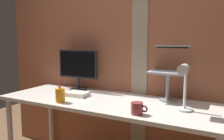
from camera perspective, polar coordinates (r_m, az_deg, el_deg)
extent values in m
cube|color=#9E563D|center=(2.22, 6.98, 6.49)|extent=(3.26, 0.12, 2.47)
cube|color=gray|center=(2.15, 6.91, 6.47)|extent=(0.16, 0.01, 2.47)
cube|color=silver|center=(1.99, -1.35, -7.93)|extent=(1.93, 0.68, 0.03)
cylinder|color=#B2B2B7|center=(2.47, -24.10, -14.72)|extent=(0.05, 0.05, 0.73)
cylinder|color=#B2B2B7|center=(2.83, -14.99, -11.53)|extent=(0.05, 0.05, 0.73)
cylinder|color=black|center=(2.40, -8.36, -4.82)|extent=(0.18, 0.18, 0.01)
cylinder|color=black|center=(2.39, -8.39, -3.31)|extent=(0.04, 0.04, 0.12)
cube|color=black|center=(2.36, -8.48, 1.50)|extent=(0.45, 0.04, 0.29)
cube|color=black|center=(2.34, -8.77, 1.45)|extent=(0.42, 0.00, 0.25)
cylinder|color=gray|center=(2.02, 13.64, -7.30)|extent=(0.14, 0.14, 0.01)
cylinder|color=gray|center=(1.99, 13.74, -4.07)|extent=(0.03, 0.03, 0.22)
cube|color=gray|center=(1.97, 13.84, -0.80)|extent=(0.28, 0.22, 0.01)
cube|color=#ADB2B7|center=(1.97, 13.85, -0.49)|extent=(0.31, 0.23, 0.01)
cube|color=#2D2D30|center=(1.99, 13.98, -0.21)|extent=(0.27, 0.14, 0.00)
cube|color=#ADB2B7|center=(2.11, 14.95, 3.14)|extent=(0.31, 0.08, 0.22)
cube|color=black|center=(2.10, 14.91, 3.07)|extent=(0.28, 0.06, 0.19)
cylinder|color=white|center=(1.77, 17.62, -9.40)|extent=(0.12, 0.12, 0.02)
cylinder|color=white|center=(1.73, 17.83, -4.08)|extent=(0.02, 0.02, 0.32)
cylinder|color=white|center=(1.62, 17.47, 0.18)|extent=(0.07, 0.11, 0.07)
cylinder|color=orange|center=(1.95, -12.85, -6.20)|extent=(0.08, 0.08, 0.12)
cylinder|color=red|center=(1.93, -13.00, -5.34)|extent=(0.02, 0.01, 0.16)
cylinder|color=red|center=(1.94, -12.85, -5.54)|extent=(0.02, 0.02, 0.15)
cylinder|color=maroon|center=(1.61, 6.25, -9.52)|extent=(0.08, 0.08, 0.08)
torus|color=maroon|center=(1.59, 8.11, -9.60)|extent=(0.05, 0.01, 0.05)
cube|color=silver|center=(2.14, -8.68, -5.96)|extent=(0.21, 0.15, 0.04)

